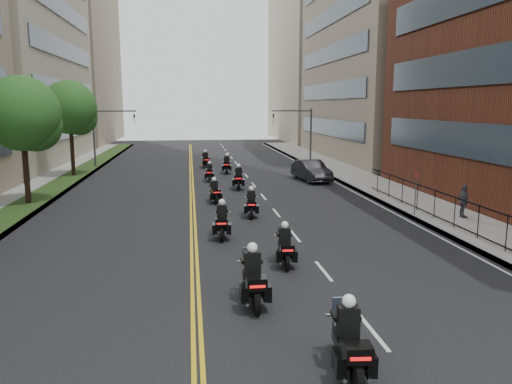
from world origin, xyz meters
The scene contains 21 objects.
sidewalk_right centered at (12.00, 25.00, 0.07)m, with size 4.00×90.00×0.15m, color gray.
sidewalk_left centered at (-12.00, 25.00, 0.07)m, with size 4.00×90.00×0.15m, color gray.
grass_strip centered at (-11.20, 25.00, 0.17)m, with size 2.00×90.00×0.04m, color #1D3513.
building_right_tan centered at (21.48, 48.00, 15.00)m, with size 15.11×28.00×30.00m.
building_right_far centered at (21.50, 78.00, 13.00)m, with size 15.00×28.00×26.00m, color #9D987F.
building_left_far centered at (-22.00, 78.00, 13.00)m, with size 16.00×28.00×26.00m, color gray.
iron_fence centered at (11.00, 12.00, 0.90)m, with size 0.05×28.00×1.50m.
traffic_signal_right centered at (9.54, 42.00, 3.70)m, with size 4.09×0.20×5.60m.
traffic_signal_left centered at (-9.54, 42.00, 3.70)m, with size 4.09×0.20×5.60m.
motorcycle_1 centered at (1.89, 3.06, 0.72)m, with size 0.67×2.47×1.82m.
motorcycle_2 centered at (0.27, 7.32, 0.75)m, with size 0.58×2.55×1.89m.
motorcycle_3 centered at (1.94, 10.91, 0.65)m, with size 0.59×2.24×1.65m.
motorcycle_4 centered at (-0.15, 15.15, 0.70)m, with size 0.64×2.39×1.76m.
motorcycle_5 centered at (1.70, 19.30, 0.65)m, with size 0.64×2.23×1.65m.
motorcycle_6 centered at (-0.07, 23.47, 0.62)m, with size 0.59×2.14×1.58m.
motorcycle_7 centered at (1.89, 28.28, 0.72)m, with size 0.72×2.47×1.83m.
motorcycle_8 centered at (-0.02, 32.42, 0.63)m, with size 0.55×2.15×1.58m.
motorcycle_9 centered at (1.67, 36.82, 0.69)m, with size 0.63×2.38×1.76m.
motorcycle_10 centered at (-0.05, 41.00, 0.69)m, with size 0.70×2.35×1.73m.
parked_sedan centered at (8.00, 31.46, 0.82)m, with size 1.74×4.98×1.64m, color black.
pedestrian_c centered at (12.54, 16.88, 1.02)m, with size 1.02×0.42×1.73m, color #44444C.
Camera 1 is at (-1.53, -6.90, 5.96)m, focal length 35.00 mm.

